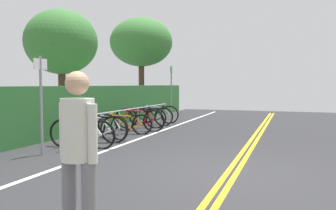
# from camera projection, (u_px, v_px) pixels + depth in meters

# --- Properties ---
(ground_plane) EXTENTS (30.47, 10.71, 0.05)m
(ground_plane) POSITION_uv_depth(u_px,v_px,m) (231.00, 176.00, 6.04)
(ground_plane) COLOR #2B2B2D
(centre_line_yellow_inner) EXTENTS (27.42, 0.10, 0.00)m
(centre_line_yellow_inner) POSITION_uv_depth(u_px,v_px,m) (235.00, 175.00, 6.01)
(centre_line_yellow_inner) COLOR gold
(centre_line_yellow_inner) RESTS_ON ground_plane
(centre_line_yellow_outer) EXTENTS (27.42, 0.10, 0.00)m
(centre_line_yellow_outer) POSITION_uv_depth(u_px,v_px,m) (226.00, 174.00, 6.06)
(centre_line_yellow_outer) COLOR gold
(centre_line_yellow_outer) RESTS_ON ground_plane
(bike_lane_stripe_white) EXTENTS (27.42, 0.12, 0.00)m
(bike_lane_stripe_white) POSITION_uv_depth(u_px,v_px,m) (77.00, 161.00, 7.09)
(bike_lane_stripe_white) COLOR white
(bike_lane_stripe_white) RESTS_ON ground_plane
(bike_rack) EXTENTS (6.91, 0.05, 0.78)m
(bike_rack) POSITION_uv_depth(u_px,v_px,m) (129.00, 115.00, 11.30)
(bike_rack) COLOR #9EA0A5
(bike_rack) RESTS_ON ground_plane
(bicycle_0) EXTENTS (0.46, 1.83, 0.75)m
(bicycle_0) POSITION_uv_depth(u_px,v_px,m) (82.00, 134.00, 8.58)
(bicycle_0) COLOR black
(bicycle_0) RESTS_ON ground_plane
(bicycle_1) EXTENTS (0.53, 1.83, 0.78)m
(bicycle_1) POSITION_uv_depth(u_px,v_px,m) (95.00, 129.00, 9.38)
(bicycle_1) COLOR black
(bicycle_1) RESTS_ON ground_plane
(bicycle_2) EXTENTS (0.67, 1.62, 0.74)m
(bicycle_2) POSITION_uv_depth(u_px,v_px,m) (108.00, 126.00, 10.09)
(bicycle_2) COLOR black
(bicycle_2) RESTS_ON ground_plane
(bicycle_3) EXTENTS (0.58, 1.72, 0.69)m
(bicycle_3) POSITION_uv_depth(u_px,v_px,m) (125.00, 124.00, 10.95)
(bicycle_3) COLOR black
(bicycle_3) RESTS_ON ground_plane
(bicycle_4) EXTENTS (0.46, 1.81, 0.78)m
(bicycle_4) POSITION_uv_depth(u_px,v_px,m) (139.00, 120.00, 11.68)
(bicycle_4) COLOR black
(bicycle_4) RESTS_ON ground_plane
(bicycle_5) EXTENTS (0.65, 1.74, 0.78)m
(bicycle_5) POSITION_uv_depth(u_px,v_px,m) (142.00, 118.00, 12.49)
(bicycle_5) COLOR black
(bicycle_5) RESTS_ON ground_plane
(bicycle_6) EXTENTS (0.52, 1.69, 0.75)m
(bicycle_6) POSITION_uv_depth(u_px,v_px,m) (151.00, 116.00, 13.24)
(bicycle_6) COLOR black
(bicycle_6) RESTS_ON ground_plane
(bicycle_7) EXTENTS (0.64, 1.69, 0.76)m
(bicycle_7) POSITION_uv_depth(u_px,v_px,m) (157.00, 114.00, 14.04)
(bicycle_7) COLOR black
(bicycle_7) RESTS_ON ground_plane
(pedestrian) EXTENTS (0.32, 0.48, 1.69)m
(pedestrian) POSITION_uv_depth(u_px,v_px,m) (78.00, 147.00, 3.30)
(pedestrian) COLOR slate
(pedestrian) RESTS_ON ground_plane
(sign_post_near) EXTENTS (0.36, 0.08, 2.20)m
(sign_post_near) POSITION_uv_depth(u_px,v_px,m) (41.00, 95.00, 7.65)
(sign_post_near) COLOR gray
(sign_post_near) RESTS_ON ground_plane
(sign_post_far) EXTENTS (0.36, 0.09, 2.41)m
(sign_post_far) POSITION_uv_depth(u_px,v_px,m) (171.00, 87.00, 15.57)
(sign_post_far) COLOR gray
(sign_post_far) RESTS_ON ground_plane
(hedge_backdrop) EXTENTS (15.86, 0.97, 1.52)m
(hedge_backdrop) POSITION_uv_depth(u_px,v_px,m) (104.00, 106.00, 13.30)
(hedge_backdrop) COLOR #2D6B30
(hedge_backdrop) RESTS_ON ground_plane
(tree_mid) EXTENTS (2.71, 2.71, 4.37)m
(tree_mid) POSITION_uv_depth(u_px,v_px,m) (61.00, 42.00, 13.02)
(tree_mid) COLOR #473323
(tree_mid) RESTS_ON ground_plane
(tree_far_right) EXTENTS (3.37, 3.37, 5.16)m
(tree_far_right) POSITION_uv_depth(u_px,v_px,m) (141.00, 43.00, 18.70)
(tree_far_right) COLOR #473323
(tree_far_right) RESTS_ON ground_plane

